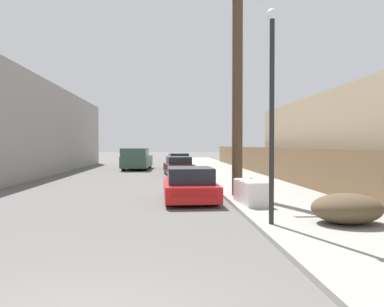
{
  "coord_description": "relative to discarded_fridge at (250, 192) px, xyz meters",
  "views": [
    {
      "loc": [
        1.08,
        -3.53,
        2.02
      ],
      "look_at": [
        2.14,
        13.02,
        1.66
      ],
      "focal_mm": 35.0,
      "sensor_mm": 36.0,
      "label": 1
    }
  ],
  "objects": [
    {
      "name": "sidewalk_curb",
      "position": [
        1.53,
        14.99,
        -0.44
      ],
      "size": [
        4.2,
        63.0,
        0.12
      ],
      "primitive_type": "cube",
      "color": "gray",
      "rests_on": "ground"
    },
    {
      "name": "discarded_fridge",
      "position": [
        0.0,
        0.0,
        0.0
      ],
      "size": [
        0.82,
        1.88,
        0.78
      ],
      "rotation": [
        0.0,
        0.0,
        0.08
      ],
      "color": "silver",
      "rests_on": "sidewalk_curb"
    },
    {
      "name": "parked_sports_car_red",
      "position": [
        -1.91,
        1.56,
        0.06
      ],
      "size": [
        1.93,
        4.12,
        1.23
      ],
      "rotation": [
        0.0,
        0.0,
        0.02
      ],
      "color": "red",
      "rests_on": "ground"
    },
    {
      "name": "car_parked_mid",
      "position": [
        -1.99,
        13.23,
        0.1
      ],
      "size": [
        2.08,
        4.24,
        1.25
      ],
      "rotation": [
        0.0,
        0.0,
        0.08
      ],
      "color": "#5B1E19",
      "rests_on": "ground"
    },
    {
      "name": "car_parked_far",
      "position": [
        -1.8,
        20.73,
        0.13
      ],
      "size": [
        2.15,
        4.59,
        1.32
      ],
      "rotation": [
        0.0,
        0.0,
        0.08
      ],
      "color": "#5B1E19",
      "rests_on": "ground"
    },
    {
      "name": "pickup_truck",
      "position": [
        -5.29,
        19.08,
        0.41
      ],
      "size": [
        2.35,
        5.33,
        1.78
      ],
      "rotation": [
        0.0,
        0.0,
        3.09
      ],
      "color": "#385647",
      "rests_on": "ground"
    },
    {
      "name": "utility_pole",
      "position": [
        -0.06,
        2.03,
        3.85
      ],
      "size": [
        1.8,
        0.4,
        8.32
      ],
      "color": "#4C3826",
      "rests_on": "sidewalk_curb"
    },
    {
      "name": "street_lamp",
      "position": [
        -0.2,
        -3.19,
        2.59
      ],
      "size": [
        0.26,
        0.26,
        5.16
      ],
      "color": "#232326",
      "rests_on": "sidewalk_curb"
    },
    {
      "name": "brush_pile",
      "position": [
        1.65,
        -3.24,
        -0.01
      ],
      "size": [
        1.72,
        1.42,
        0.73
      ],
      "color": "brown",
      "rests_on": "sidewalk_curb"
    },
    {
      "name": "wooden_fence",
      "position": [
        3.48,
        12.73,
        0.51
      ],
      "size": [
        0.08,
        38.89,
        1.77
      ],
      "primitive_type": "cube",
      "color": "brown",
      "rests_on": "sidewalk_curb"
    },
    {
      "name": "building_left_block",
      "position": [
        -13.96,
        17.4,
        2.63
      ],
      "size": [
        7.0,
        26.15,
        6.26
      ],
      "primitive_type": "cube",
      "color": "gray",
      "rests_on": "ground"
    },
    {
      "name": "building_right_house",
      "position": [
        7.22,
        5.67,
        1.71
      ],
      "size": [
        6.0,
        17.19,
        4.42
      ],
      "primitive_type": "cube",
      "color": "tan",
      "rests_on": "ground"
    }
  ]
}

